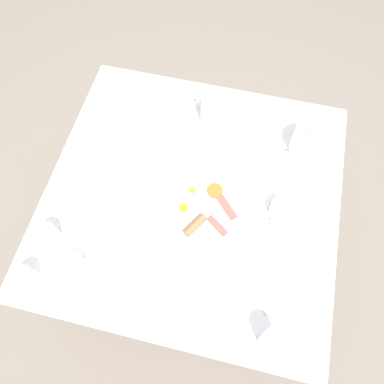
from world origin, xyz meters
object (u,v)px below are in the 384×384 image
teacup_with_saucer_left (74,267)px  fork_by_plate (253,289)px  knife_by_plate (144,283)px  breakfast_plate (204,209)px  wine_glass_spare (27,279)px  salt_grinder (134,108)px  fork_spare (82,202)px  spoon_for_tea (166,147)px  creamer_jug (115,170)px  water_glass_short (271,340)px  teapot_near (216,112)px  teapot_far (308,141)px  teacup_with_saucer_right (281,211)px  water_glass_tall (49,235)px  pepper_grinder (111,110)px

teacup_with_saucer_left → fork_by_plate: teacup_with_saucer_left is taller
fork_by_plate → knife_by_plate: size_ratio=0.91×
breakfast_plate → wine_glass_spare: size_ratio=3.22×
salt_grinder → fork_spare: (-0.08, -0.39, -0.06)m
breakfast_plate → spoon_for_tea: size_ratio=2.19×
wine_glass_spare → creamer_jug: 0.46m
water_glass_short → creamer_jug: bearing=144.8°
teapot_near → teapot_far: bearing=23.3°
water_glass_short → teacup_with_saucer_right: bearing=92.6°
creamer_jug → teapot_far: bearing=22.0°
water_glass_tall → water_glass_short: bearing=-11.4°
teacup_with_saucer_left → salt_grinder: salt_grinder is taller
teacup_with_saucer_right → water_glass_short: (0.02, -0.42, 0.03)m
creamer_jug → fork_spare: 0.16m
breakfast_plate → knife_by_plate: bearing=-114.2°
creamer_jug → teacup_with_saucer_left: bearing=-92.6°
teacup_with_saucer_right → water_glass_tall: (-0.72, -0.27, 0.02)m
teapot_near → fork_spare: 0.59m
water_glass_tall → knife_by_plate: (0.34, -0.07, -0.04)m
water_glass_tall → fork_spare: 0.17m
wine_glass_spare → pepper_grinder: 0.66m
salt_grinder → fork_spare: 0.41m
wine_glass_spare → salt_grinder: salt_grinder is taller
wine_glass_spare → pepper_grinder: bearing=85.7°
creamer_jug → fork_by_plate: (0.55, -0.30, -0.03)m
water_glass_tall → salt_grinder: 0.56m
teapot_near → spoon_for_tea: size_ratio=1.40×
teacup_with_saucer_right → water_glass_tall: water_glass_tall is taller
fork_by_plate → spoon_for_tea: bearing=132.5°
creamer_jug → water_glass_short: bearing=-35.2°
teapot_near → fork_by_plate: teapot_near is taller
teacup_with_saucer_right → spoon_for_tea: (-0.46, 0.17, -0.02)m
salt_grinder → knife_by_plate: (0.21, -0.62, -0.06)m
teacup_with_saucer_right → teacup_with_saucer_left: bearing=-150.9°
teapot_near → teacup_with_saucer_right: 0.45m
salt_grinder → pepper_grinder: bearing=-158.7°
teapot_far → teacup_with_saucer_right: size_ratio=1.09×
teapot_far → wine_glass_spare: teapot_far is taller
teacup_with_saucer_left → knife_by_plate: teacup_with_saucer_left is taller
fork_by_plate → fork_spare: (-0.63, 0.16, 0.00)m
creamer_jug → pepper_grinder: 0.24m
teacup_with_saucer_left → wine_glass_spare: bearing=-149.3°
breakfast_plate → teapot_near: (-0.04, 0.38, 0.05)m
pepper_grinder → fork_by_plate: 0.83m
fork_spare → teacup_with_saucer_left: bearing=-74.6°
teapot_far → pepper_grinder: size_ratio=1.44×
teacup_with_saucer_right → teapot_near: bearing=131.7°
fork_by_plate → spoon_for_tea: same height
water_glass_tall → fork_spare: bearing=74.5°
salt_grinder → teapot_far: bearing=0.5°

